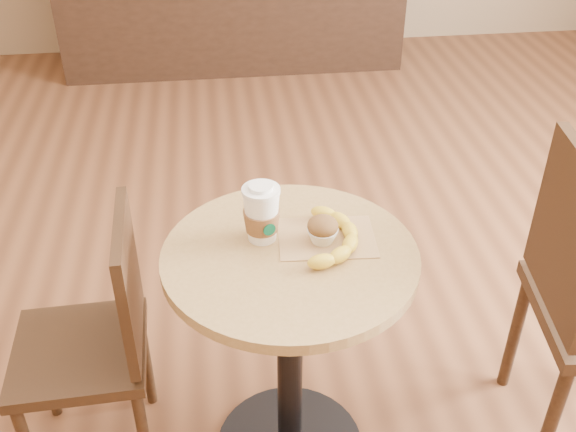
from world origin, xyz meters
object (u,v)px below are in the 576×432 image
object	(u,v)px
coffee_cup	(262,215)
cafe_table	(290,327)
chair_left	(98,337)
muffin	(323,230)
banana	(333,235)

from	to	relation	value
coffee_cup	cafe_table	bearing A→B (deg)	-66.60
chair_left	muffin	bearing A→B (deg)	82.92
banana	chair_left	bearing A→B (deg)	-169.22
banana	coffee_cup	bearing A→B (deg)	-177.03
cafe_table	muffin	xyz separation A→B (m)	(0.08, 0.03, 0.28)
chair_left	banana	xyz separation A→B (m)	(0.62, -0.06, 0.33)
chair_left	coffee_cup	world-z (taller)	coffee_cup
coffee_cup	chair_left	bearing A→B (deg)	158.64
cafe_table	banana	world-z (taller)	banana
cafe_table	coffee_cup	world-z (taller)	coffee_cup
muffin	banana	size ratio (longest dim) A/B	0.29
cafe_table	muffin	size ratio (longest dim) A/B	9.60
chair_left	muffin	size ratio (longest dim) A/B	10.38
cafe_table	chair_left	world-z (taller)	chair_left
cafe_table	banana	distance (m)	0.29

